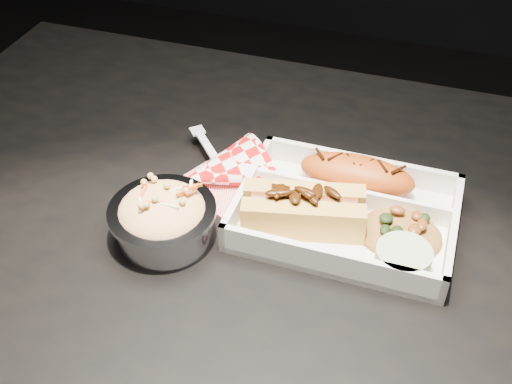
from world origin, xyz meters
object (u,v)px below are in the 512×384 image
dining_table (302,296)px  napkin_fork (222,171)px  fried_pastry (357,175)px  hotdog (304,208)px  foil_coleslaw_cup (163,217)px  food_tray (345,216)px

dining_table → napkin_fork: size_ratio=7.78×
fried_pastry → napkin_fork: 0.17m
hotdog → foil_coleslaw_cup: (-0.15, -0.06, -0.00)m
foil_coleslaw_cup → napkin_fork: size_ratio=0.79×
dining_table → food_tray: food_tray is taller
napkin_fork → hotdog: bearing=24.6°
foil_coleslaw_cup → napkin_fork: foil_coleslaw_cup is taller
fried_pastry → foil_coleslaw_cup: size_ratio=1.17×
dining_table → hotdog: (-0.01, 0.02, 0.12)m
food_tray → hotdog: 0.06m
hotdog → napkin_fork: napkin_fork is taller
fried_pastry → hotdog: hotdog is taller
dining_table → food_tray: bearing=55.6°
dining_table → fried_pastry: 0.16m
food_tray → napkin_fork: 0.17m
dining_table → napkin_fork: (-0.13, 0.08, 0.11)m
food_tray → fried_pastry: fried_pastry is taller
fried_pastry → napkin_fork: size_ratio=0.92×
foil_coleslaw_cup → fried_pastry: bearing=37.0°
food_tray → hotdog: (-0.05, -0.03, 0.02)m
dining_table → napkin_fork: napkin_fork is taller
dining_table → hotdog: hotdog is taller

